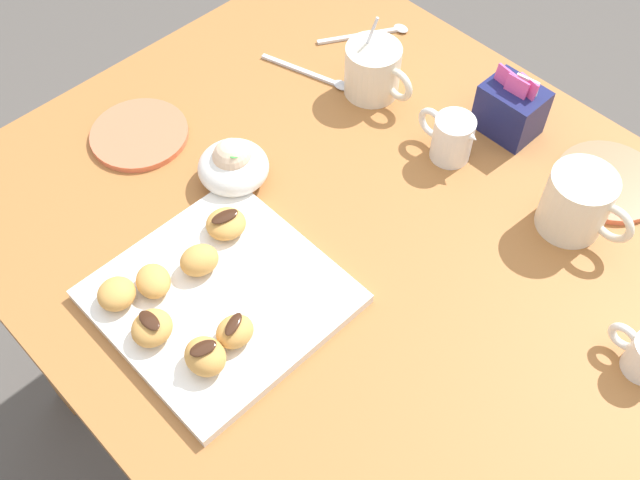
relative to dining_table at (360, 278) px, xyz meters
The scene contains 23 objects.
ground_plane 0.59m from the dining_table, ahead, with size 8.00×8.00×0.00m, color #514C47.
dining_table is the anchor object (origin of this frame).
pastry_plate_square 0.25m from the dining_table, 103.49° to the right, with size 0.28×0.28×0.02m, color white.
coffee_mug_cream_left 0.33m from the dining_table, 131.10° to the left, with size 0.13×0.09×0.13m.
coffee_mug_cream_right 0.33m from the dining_table, 48.19° to the left, with size 0.13×0.09×0.10m.
cream_pitcher_white 0.25m from the dining_table, 93.30° to the left, with size 0.10×0.06×0.07m.
sugar_caddy 0.34m from the dining_table, 87.13° to the left, with size 0.09×0.07×0.11m.
ice_cream_bowl 0.26m from the dining_table, 160.92° to the right, with size 0.10×0.10×0.08m.
saucer_coral_left 0.39m from the dining_table, 59.48° to the left, with size 0.16×0.16×0.01m, color #E5704C.
saucer_coral_right 0.40m from the dining_table, 162.43° to the right, with size 0.15×0.15×0.01m, color #E5704C.
loose_spoon_near_saucer 0.35m from the dining_table, 148.03° to the left, with size 0.16×0.06×0.01m.
loose_spoon_by_plate 0.45m from the dining_table, 131.39° to the left, with size 0.09×0.14×0.01m.
beignet_0 0.33m from the dining_table, 113.44° to the right, with size 0.05×0.04×0.03m, color #D19347.
beignet_1 0.28m from the dining_table, 115.52° to the right, with size 0.05×0.04×0.04m, color #D19347.
beignet_2 0.35m from the dining_table, 101.11° to the right, with size 0.05×0.05×0.03m, color #D19347.
chocolate_drizzle_2 0.36m from the dining_table, 101.11° to the right, with size 0.03×0.02×0.01m, color #381E11.
beignet_3 0.33m from the dining_table, 86.89° to the right, with size 0.05×0.05×0.04m, color #D19347.
chocolate_drizzle_3 0.34m from the dining_table, 86.89° to the right, with size 0.03×0.02×0.01m, color #381E11.
beignet_4 0.29m from the dining_table, 86.86° to the right, with size 0.05×0.04×0.03m, color #D19347.
chocolate_drizzle_4 0.30m from the dining_table, 86.86° to the right, with size 0.03×0.01×0.01m, color #381E11.
beignet_5 0.37m from the dining_table, 112.94° to the right, with size 0.05×0.05×0.03m, color #D19347.
beignet_6 0.24m from the dining_table, 130.90° to the right, with size 0.05×0.05×0.03m, color #D19347.
chocolate_drizzle_6 0.25m from the dining_table, 130.90° to the right, with size 0.04×0.02×0.01m, color #381E11.
Camera 1 is at (0.40, -0.47, 1.53)m, focal length 41.45 mm.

